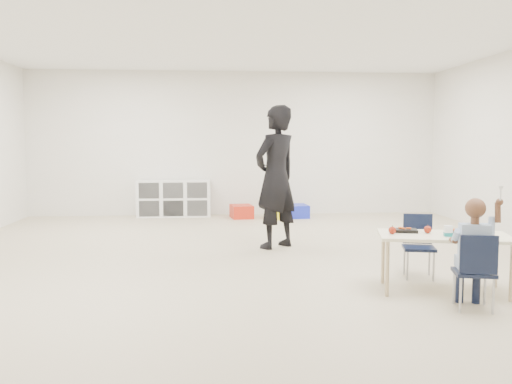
{
  "coord_description": "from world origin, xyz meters",
  "views": [
    {
      "loc": [
        -0.5,
        -6.16,
        1.41
      ],
      "look_at": [
        0.02,
        0.02,
        0.85
      ],
      "focal_mm": 38.0,
      "sensor_mm": 36.0,
      "label": 1
    }
  ],
  "objects": [
    {
      "name": "room",
      "position": [
        0.0,
        0.0,
        1.4
      ],
      "size": [
        9.0,
        9.02,
        2.8
      ],
      "color": "beige",
      "rests_on": "ground"
    },
    {
      "name": "table",
      "position": [
        1.7,
        -1.28,
        0.28
      ],
      "size": [
        1.31,
        0.86,
        0.55
      ],
      "rotation": [
        0.0,
        0.0,
        -0.23
      ],
      "color": "#FDF4CB",
      "rests_on": "ground"
    },
    {
      "name": "chair_near",
      "position": [
        1.72,
        -1.82,
        0.33
      ],
      "size": [
        0.38,
        0.37,
        0.66
      ],
      "primitive_type": null,
      "rotation": [
        0.0,
        0.0,
        -0.23
      ],
      "color": "black",
      "rests_on": "ground"
    },
    {
      "name": "chair_far",
      "position": [
        1.67,
        -0.74,
        0.33
      ],
      "size": [
        0.38,
        0.37,
        0.66
      ],
      "primitive_type": null,
      "rotation": [
        0.0,
        0.0,
        -0.23
      ],
      "color": "black",
      "rests_on": "ground"
    },
    {
      "name": "child",
      "position": [
        1.72,
        -1.82,
        0.52
      ],
      "size": [
        0.53,
        0.53,
        1.04
      ],
      "primitive_type": null,
      "rotation": [
        0.0,
        0.0,
        -0.23
      ],
      "color": "#ABC7E7",
      "rests_on": "chair_near"
    },
    {
      "name": "lunch_tray_near",
      "position": [
        1.84,
        -1.26,
        0.57
      ],
      "size": [
        0.25,
        0.21,
        0.03
      ],
      "primitive_type": "cube",
      "rotation": [
        0.0,
        0.0,
        -0.23
      ],
      "color": "black",
      "rests_on": "table"
    },
    {
      "name": "lunch_tray_far",
      "position": [
        1.38,
        -1.11,
        0.57
      ],
      "size": [
        0.25,
        0.21,
        0.03
      ],
      "primitive_type": "cube",
      "rotation": [
        0.0,
        0.0,
        -0.23
      ],
      "color": "black",
      "rests_on": "table"
    },
    {
      "name": "milk_carton",
      "position": [
        1.68,
        -1.4,
        0.6
      ],
      "size": [
        0.08,
        0.08,
        0.1
      ],
      "primitive_type": "cube",
      "rotation": [
        0.0,
        0.0,
        -0.23
      ],
      "color": "white",
      "rests_on": "table"
    },
    {
      "name": "bread_roll",
      "position": [
        1.96,
        -1.43,
        0.58
      ],
      "size": [
        0.09,
        0.09,
        0.07
      ],
      "primitive_type": "ellipsoid",
      "color": "tan",
      "rests_on": "table"
    },
    {
      "name": "apple_near",
      "position": [
        1.57,
        -1.19,
        0.59
      ],
      "size": [
        0.07,
        0.07,
        0.07
      ],
      "primitive_type": "sphere",
      "color": "maroon",
      "rests_on": "table"
    },
    {
      "name": "apple_far",
      "position": [
        1.22,
        -1.2,
        0.59
      ],
      "size": [
        0.07,
        0.07,
        0.07
      ],
      "primitive_type": "sphere",
      "color": "maroon",
      "rests_on": "table"
    },
    {
      "name": "cubby_shelf",
      "position": [
        -1.2,
        4.28,
        0.35
      ],
      "size": [
        1.4,
        0.4,
        0.7
      ],
      "primitive_type": "cube",
      "color": "white",
      "rests_on": "ground"
    },
    {
      "name": "adult",
      "position": [
        0.38,
        1.03,
        0.96
      ],
      "size": [
        0.83,
        0.8,
        1.91
      ],
      "primitive_type": "imported",
      "rotation": [
        0.0,
        0.0,
        3.83
      ],
      "color": "black",
      "rests_on": "ground"
    },
    {
      "name": "bin_red",
      "position": [
        0.08,
        3.97,
        0.12
      ],
      "size": [
        0.45,
        0.54,
        0.24
      ],
      "primitive_type": "cube",
      "rotation": [
        0.0,
        0.0,
        0.13
      ],
      "color": "red",
      "rests_on": "ground"
    },
    {
      "name": "bin_yellow",
      "position": [
        0.75,
        3.83,
        0.12
      ],
      "size": [
        0.43,
        0.52,
        0.23
      ],
      "primitive_type": "cube",
      "rotation": [
        0.0,
        0.0,
        -0.13
      ],
      "color": "yellow",
      "rests_on": "ground"
    },
    {
      "name": "bin_blue",
      "position": [
        1.14,
        3.96,
        0.12
      ],
      "size": [
        0.43,
        0.53,
        0.24
      ],
      "primitive_type": "cube",
      "rotation": [
        0.0,
        0.0,
        0.08
      ],
      "color": "#1926BC",
      "rests_on": "ground"
    }
  ]
}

